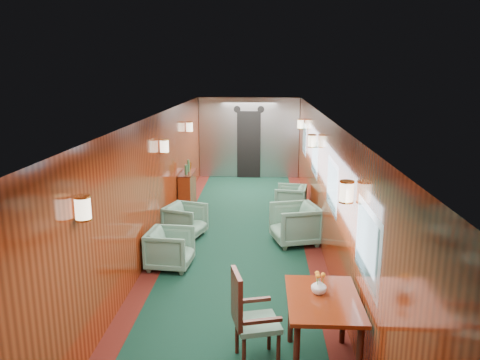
{
  "coord_description": "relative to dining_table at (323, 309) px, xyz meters",
  "views": [
    {
      "loc": [
        0.43,
        -7.98,
        3.17
      ],
      "look_at": [
        0.0,
        0.59,
        1.15
      ],
      "focal_mm": 35.0,
      "sensor_mm": 36.0,
      "label": 1
    }
  ],
  "objects": [
    {
      "name": "bulkhead",
      "position": [
        -1.09,
        9.33,
        0.49
      ],
      "size": [
        2.98,
        0.17,
        2.39
      ],
      "color": "#A2A5A9",
      "rests_on": "ground"
    },
    {
      "name": "armchair_right_near",
      "position": [
        -0.05,
        3.77,
        -0.32
      ],
      "size": [
        1.0,
        0.98,
        0.74
      ],
      "primitive_type": "imported",
      "rotation": [
        0.0,
        0.0,
        -1.3
      ],
      "color": "#204B3E",
      "rests_on": "ground"
    },
    {
      "name": "credenza",
      "position": [
        -2.43,
        6.0,
        -0.25
      ],
      "size": [
        0.3,
        0.95,
        1.13
      ],
      "color": "maroon",
      "rests_on": "ground"
    },
    {
      "name": "armchair_left_far",
      "position": [
        -2.15,
        4.03,
        -0.37
      ],
      "size": [
        0.88,
        0.87,
        0.64
      ],
      "primitive_type": "imported",
      "rotation": [
        0.0,
        0.0,
        1.25
      ],
      "color": "#204B3E",
      "rests_on": "ground"
    },
    {
      "name": "flower_vase",
      "position": [
        -0.04,
        0.09,
        0.22
      ],
      "size": [
        0.21,
        0.21,
        0.17
      ],
      "primitive_type": "imported",
      "rotation": [
        0.0,
        0.0,
        0.27
      ],
      "color": "silver",
      "rests_on": "dining_table"
    },
    {
      "name": "armchair_right_far",
      "position": [
        -0.02,
        5.72,
        -0.38
      ],
      "size": [
        0.78,
        0.77,
        0.63
      ],
      "primitive_type": "imported",
      "rotation": [
        0.0,
        0.0,
        -1.73
      ],
      "color": "#204B3E",
      "rests_on": "ground"
    },
    {
      "name": "dining_table",
      "position": [
        0.0,
        0.0,
        0.0
      ],
      "size": [
        0.77,
        1.1,
        0.82
      ],
      "rotation": [
        0.0,
        0.0,
        0.0
      ],
      "color": "maroon",
      "rests_on": "ground"
    },
    {
      "name": "side_chair",
      "position": [
        -0.8,
        0.04,
        -0.1
      ],
      "size": [
        0.58,
        0.6,
        1.08
      ],
      "rotation": [
        0.0,
        0.0,
        0.25
      ],
      "color": "#204B3E",
      "rests_on": "ground"
    },
    {
      "name": "windows_right",
      "position": [
        0.4,
        3.67,
        0.76
      ],
      "size": [
        0.02,
        8.6,
        0.8
      ],
      "color": "#A9ABB0",
      "rests_on": "ground"
    },
    {
      "name": "wall_sconces",
      "position": [
        -1.09,
        3.98,
        1.1
      ],
      "size": [
        2.97,
        7.97,
        0.25
      ],
      "color": "beige",
      "rests_on": "ground"
    },
    {
      "name": "room",
      "position": [
        -1.09,
        3.42,
        0.94
      ],
      "size": [
        12.0,
        12.1,
        2.4
      ],
      "color": "black",
      "rests_on": "ground"
    },
    {
      "name": "armchair_left_near",
      "position": [
        -2.16,
        2.55,
        -0.37
      ],
      "size": [
        0.77,
        0.75,
        0.65
      ],
      "primitive_type": "imported",
      "rotation": [
        0.0,
        0.0,
        1.48
      ],
      "color": "#204B3E",
      "rests_on": "ground"
    }
  ]
}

